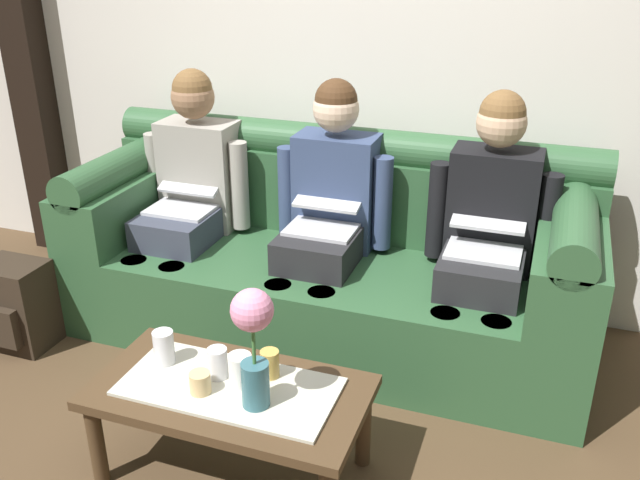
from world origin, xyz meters
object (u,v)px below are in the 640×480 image
(couch, at_px, (329,261))
(flower_vase, at_px, (253,337))
(person_left, at_px, (190,187))
(person_middle, at_px, (329,205))
(cup_near_right, at_px, (218,363))
(person_right, at_px, (488,225))
(cup_near_left, at_px, (164,347))
(coffee_table, at_px, (230,399))
(backpack_left, at_px, (17,306))
(cup_far_center, at_px, (270,364))
(cup_far_left, at_px, (240,370))
(cup_far_right, at_px, (200,383))

(couch, relative_size, flower_vase, 5.66)
(person_left, xyz_separation_m, person_middle, (0.73, -0.00, 0.00))
(flower_vase, height_order, cup_near_right, flower_vase)
(person_right, bearing_deg, cup_near_left, -134.85)
(coffee_table, height_order, backpack_left, backpack_left)
(couch, bearing_deg, person_right, -0.36)
(flower_vase, bearing_deg, cup_near_left, 164.79)
(couch, height_order, coffee_table, couch)
(person_left, xyz_separation_m, coffee_table, (0.73, -1.06, -0.34))
(cup_far_center, height_order, backpack_left, cup_far_center)
(cup_near_left, bearing_deg, cup_far_center, 7.28)
(person_middle, bearing_deg, cup_far_left, -87.99)
(person_left, height_order, person_middle, same)
(cup_far_right, xyz_separation_m, backpack_left, (-1.26, 0.50, -0.21))
(person_left, height_order, coffee_table, person_left)
(person_right, distance_m, cup_near_right, 1.31)
(couch, relative_size, backpack_left, 5.71)
(couch, relative_size, cup_far_right, 32.11)
(cup_far_left, bearing_deg, person_left, 126.20)
(cup_far_left, bearing_deg, cup_far_right, -142.55)
(person_middle, height_order, cup_near_right, person_middle)
(flower_vase, distance_m, cup_near_right, 0.30)
(person_right, relative_size, cup_far_right, 16.26)
(cup_near_right, distance_m, cup_far_left, 0.10)
(person_right, relative_size, flower_vase, 2.86)
(person_right, xyz_separation_m, cup_near_left, (-1.01, -1.01, -0.21))
(person_middle, bearing_deg, cup_far_right, -93.73)
(couch, bearing_deg, cup_near_left, -105.44)
(cup_far_center, height_order, cup_far_right, cup_far_center)
(couch, bearing_deg, cup_far_center, -83.40)
(cup_far_center, distance_m, backpack_left, 1.50)
(coffee_table, bearing_deg, cup_far_left, 26.85)
(person_left, bearing_deg, coffee_table, -55.61)
(person_middle, relative_size, coffee_table, 1.27)
(couch, relative_size, person_right, 1.97)
(person_left, relative_size, cup_far_right, 16.26)
(person_right, xyz_separation_m, cup_far_left, (-0.69, -1.04, -0.22))
(person_left, height_order, cup_near_left, person_left)
(cup_far_center, bearing_deg, person_left, 131.05)
(cup_near_right, height_order, cup_far_left, cup_far_left)
(person_middle, height_order, cup_far_right, person_middle)
(person_right, distance_m, flower_vase, 1.27)
(cup_near_right, bearing_deg, coffee_table, -30.31)
(coffee_table, relative_size, cup_near_right, 8.52)
(person_right, xyz_separation_m, flower_vase, (-0.59, -1.12, -0.02))
(person_right, height_order, coffee_table, person_right)
(coffee_table, bearing_deg, cup_far_center, 41.39)
(cup_far_center, bearing_deg, coffee_table, -138.61)
(person_middle, xyz_separation_m, person_right, (0.73, -0.00, 0.00))
(cup_near_left, height_order, cup_far_center, cup_near_left)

